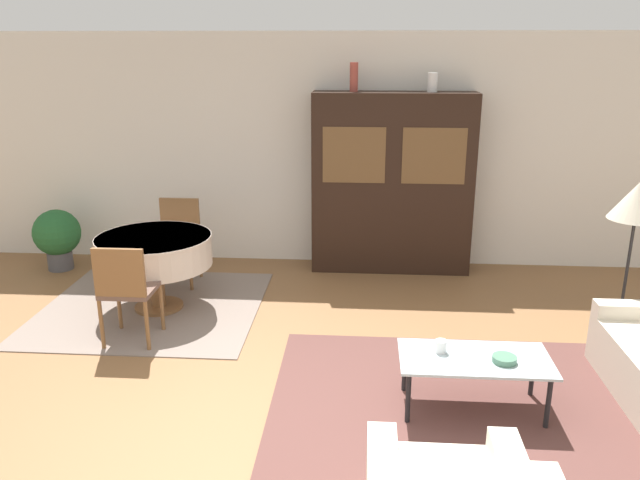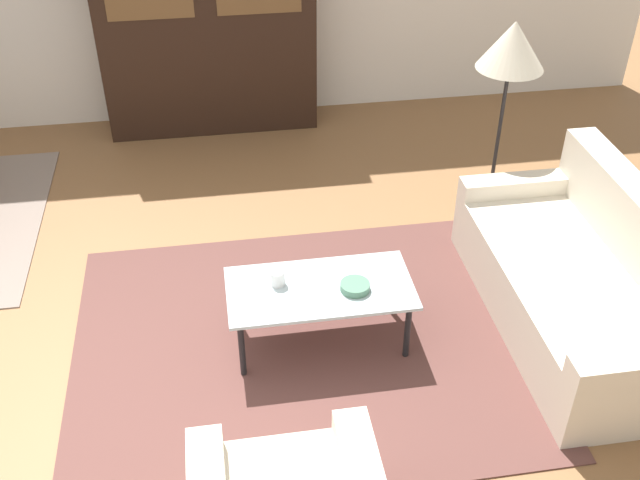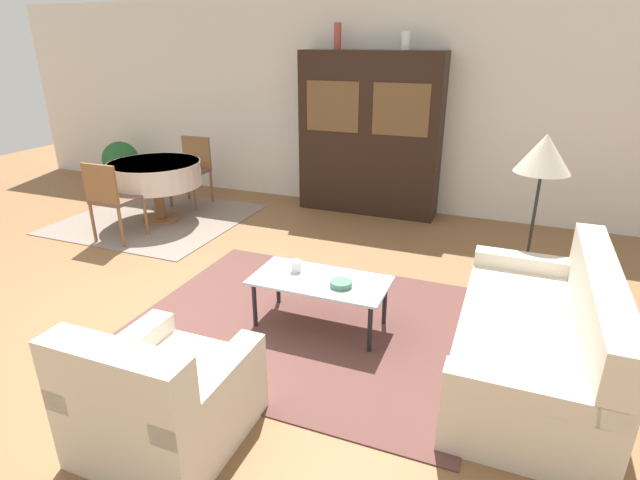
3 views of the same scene
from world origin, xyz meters
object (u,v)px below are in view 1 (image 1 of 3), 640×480
cup (441,346)px  vase_tall (354,77)px  dining_table (155,251)px  dining_chair_near (126,287)px  bowl (504,359)px  coffee_table (475,362)px  display_cabinet (392,184)px  floor_lamp (637,205)px  dining_chair_far (178,235)px  vase_short (432,82)px  potted_plant (57,235)px

cup → vase_tall: bearing=103.7°
dining_table → cup: dining_table is taller
dining_chair_near → bowl: dining_chair_near is taller
coffee_table → bowl: 0.21m
display_cabinet → floor_lamp: size_ratio=1.42×
dining_chair_far → bowl: bearing=141.2°
display_cabinet → dining_table: (-2.36, -1.37, -0.42)m
vase_short → dining_table: bearing=-153.7°
coffee_table → vase_tall: bearing=107.7°
dining_chair_near → bowl: (3.05, -0.90, -0.10)m
dining_chair_near → bowl: bearing=-16.4°
cup → bowl: 0.45m
potted_plant → vase_short: bearing=4.1°
dining_table → dining_chair_near: bearing=-90.0°
dining_chair_far → vase_tall: 2.60m
dining_table → bowl: size_ratio=6.61×
floor_lamp → cup: 2.28m
cup → vase_tall: vase_tall is taller
coffee_table → dining_chair_far: 3.74m
dining_chair_far → vase_tall: bearing=-162.8°
dining_chair_near → potted_plant: 2.40m
display_cabinet → dining_table: size_ratio=1.83×
dining_chair_near → floor_lamp: floor_lamp is taller
dining_table → vase_tall: size_ratio=3.61×
coffee_table → cup: bearing=164.6°
display_cabinet → floor_lamp: bearing=-40.0°
coffee_table → cup: size_ratio=11.59×
floor_lamp → potted_plant: bearing=166.8°
vase_tall → potted_plant: 3.89m
coffee_table → cup: 0.26m
potted_plant → bowl: bearing=-30.8°
dining_chair_near → bowl: 3.18m
floor_lamp → potted_plant: 6.13m
display_cabinet → vase_short: vase_short is taller
floor_lamp → bowl: size_ratio=8.48×
display_cabinet → potted_plant: display_cabinet is taller
floor_lamp → cup: size_ratio=15.55×
bowl → vase_short: size_ratio=0.83×
dining_chair_far → vase_short: size_ratio=4.47×
bowl → coffee_table: bearing=164.3°
coffee_table → vase_tall: size_ratio=3.45×
cup → vase_short: size_ratio=0.45×
dining_chair_near → display_cabinet: bearing=42.2°
vase_short → potted_plant: 4.65m
floor_lamp → vase_short: (-1.62, 1.69, 0.92)m
display_cabinet → cup: bearing=-84.9°
dining_chair_near → vase_tall: size_ratio=2.95×
dining_table → bowl: (3.05, -1.68, -0.17)m
display_cabinet → bowl: bearing=-77.2°
display_cabinet → dining_table: 2.76m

